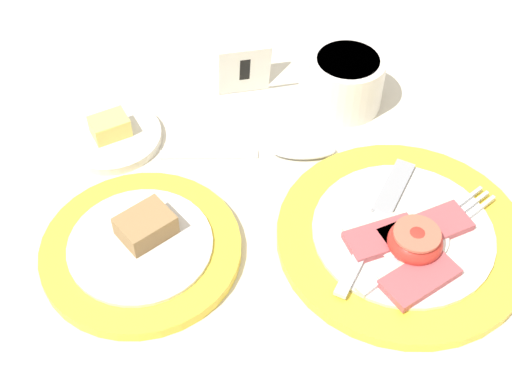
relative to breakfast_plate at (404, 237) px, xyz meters
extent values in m
plane|color=beige|center=(-0.07, 0.02, -0.01)|extent=(3.00, 3.00, 0.00)
cylinder|color=yellow|center=(0.00, 0.00, 0.00)|extent=(0.25, 0.25, 0.01)
cylinder|color=silver|center=(0.00, 0.00, 0.00)|extent=(0.18, 0.18, 0.00)
cube|color=#BC5156|center=(-0.01, -0.05, 0.01)|extent=(0.08, 0.06, 0.01)
cube|color=beige|center=(-0.02, -0.04, 0.01)|extent=(0.07, 0.03, 0.01)
cube|color=#BC5156|center=(0.02, 0.00, 0.01)|extent=(0.09, 0.05, 0.01)
cube|color=beige|center=(0.02, 0.01, 0.01)|extent=(0.08, 0.02, 0.01)
cube|color=#BC5156|center=(-0.02, 0.00, 0.01)|extent=(0.07, 0.04, 0.01)
cube|color=beige|center=(-0.03, 0.01, 0.01)|extent=(0.07, 0.02, 0.01)
ellipsoid|color=red|center=(0.00, -0.02, 0.02)|extent=(0.05, 0.05, 0.03)
cylinder|color=#DB664C|center=(0.00, -0.02, 0.03)|extent=(0.04, 0.04, 0.00)
ellipsoid|color=white|center=(0.00, -0.01, 0.01)|extent=(0.07, 0.06, 0.01)
ellipsoid|color=yellow|center=(0.01, -0.01, 0.01)|extent=(0.02, 0.02, 0.01)
cube|color=silver|center=(-0.02, -0.03, 0.01)|extent=(0.10, 0.05, 0.00)
cube|color=silver|center=(0.05, 0.00, 0.01)|extent=(0.03, 0.03, 0.00)
cube|color=silver|center=(0.08, 0.01, 0.01)|extent=(0.04, 0.02, 0.00)
cube|color=silver|center=(0.08, 0.01, 0.01)|extent=(0.04, 0.02, 0.00)
cube|color=silver|center=(0.08, 0.02, 0.01)|extent=(0.04, 0.02, 0.00)
cube|color=silver|center=(-0.05, -0.01, 0.01)|extent=(0.08, 0.09, 0.00)
cube|color=#9EA0A5|center=(0.01, 0.06, 0.01)|extent=(0.07, 0.07, 0.00)
cylinder|color=yellow|center=(-0.25, 0.06, 0.00)|extent=(0.19, 0.19, 0.01)
cylinder|color=silver|center=(-0.25, 0.06, 0.00)|extent=(0.14, 0.14, 0.00)
cube|color=#9E7A4C|center=(-0.24, 0.07, 0.02)|extent=(0.06, 0.06, 0.02)
cylinder|color=white|center=(0.02, 0.21, 0.02)|extent=(0.09, 0.09, 0.06)
cylinder|color=white|center=(0.02, 0.21, 0.05)|extent=(0.07, 0.07, 0.01)
cylinder|color=silver|center=(-0.25, 0.23, -0.01)|extent=(0.11, 0.11, 0.01)
cube|color=#F4E06B|center=(-0.25, 0.23, 0.01)|extent=(0.05, 0.04, 0.02)
cube|color=white|center=(-0.09, 0.26, 0.03)|extent=(0.06, 0.03, 0.07)
cube|color=white|center=(-0.09, 0.28, 0.03)|extent=(0.06, 0.03, 0.07)
cube|color=black|center=(-0.09, 0.25, 0.03)|extent=(0.01, 0.01, 0.04)
cube|color=silver|center=(-0.15, 0.17, -0.01)|extent=(0.11, 0.04, 0.01)
ellipsoid|color=silver|center=(-0.05, 0.14, 0.00)|extent=(0.07, 0.04, 0.01)
camera|label=1|loc=(-0.26, -0.37, 0.54)|focal=50.00mm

